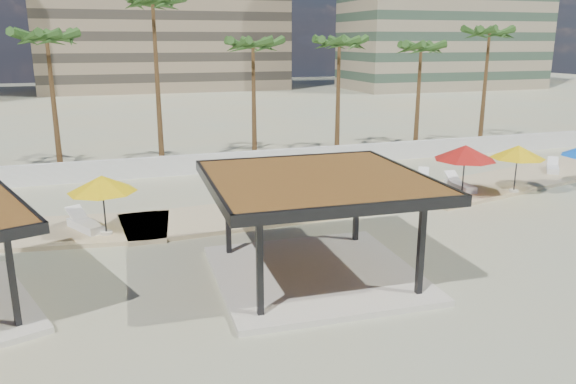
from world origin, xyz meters
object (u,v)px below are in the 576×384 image
object	(u,v)px
pavilion_central	(316,217)
lounger_c	(460,186)
lounger_b	(422,180)
umbrella_c	(465,153)
lounger_a	(86,225)
lounger_d	(553,168)

from	to	relation	value
pavilion_central	lounger_c	bearing A→B (deg)	37.19
lounger_b	umbrella_c	bearing A→B (deg)	-142.81
lounger_a	lounger_d	distance (m)	26.62
umbrella_c	lounger_a	xyz separation A→B (m)	(-17.69, 0.90, -2.12)
pavilion_central	lounger_a	bearing A→B (deg)	138.60
pavilion_central	lounger_c	size ratio (longest dim) A/B	3.41
lounger_a	pavilion_central	bearing A→B (deg)	-162.34
lounger_c	lounger_b	bearing A→B (deg)	31.50
lounger_a	lounger_c	size ratio (longest dim) A/B	1.05
pavilion_central	lounger_c	distance (m)	13.73
pavilion_central	lounger_d	xyz separation A→B (m)	(19.00, 9.68, -1.76)
lounger_a	lounger_b	xyz separation A→B (m)	(17.55, 2.52, -0.02)
pavilion_central	lounger_a	world-z (taller)	pavilion_central
lounger_c	lounger_a	bearing A→B (deg)	92.49
lounger_a	lounger_b	world-z (taller)	lounger_a
lounger_c	lounger_d	world-z (taller)	lounger_c
lounger_b	lounger_c	world-z (taller)	lounger_c
umbrella_c	lounger_b	size ratio (longest dim) A/B	1.76
lounger_b	pavilion_central	bearing A→B (deg)	168.61
lounger_b	lounger_d	xyz separation A→B (m)	(8.95, 0.01, 0.01)
umbrella_c	lounger_d	bearing A→B (deg)	21.31
pavilion_central	lounger_d	size ratio (longest dim) A/B	3.86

